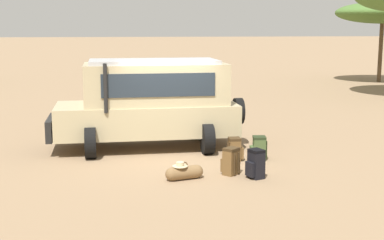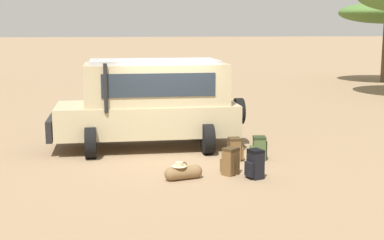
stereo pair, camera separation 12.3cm
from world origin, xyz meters
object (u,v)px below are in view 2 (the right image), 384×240
object	(u,v)px
safari_vehicle	(151,102)
backpack_cluster_center	(235,149)
backpack_beside_front_wheel	(259,149)
backpack_near_rear_wheel	(230,162)
duffel_bag_low_black_case	(183,172)
backpack_outermost	(255,164)

from	to	relation	value
safari_vehicle	backpack_cluster_center	world-z (taller)	safari_vehicle
safari_vehicle	backpack_beside_front_wheel	size ratio (longest dim) A/B	8.91
backpack_cluster_center	backpack_near_rear_wheel	xyz separation A→B (m)	(-0.38, -1.25, 0.02)
safari_vehicle	duffel_bag_low_black_case	xyz separation A→B (m)	(0.51, -3.23, -1.14)
safari_vehicle	backpack_near_rear_wheel	xyz separation A→B (m)	(1.61, -2.99, -0.99)
backpack_beside_front_wheel	backpack_cluster_center	distance (m)	0.61
safari_vehicle	backpack_outermost	world-z (taller)	safari_vehicle
backpack_cluster_center	backpack_outermost	xyz separation A→B (m)	(0.10, -1.62, 0.03)
backpack_outermost	backpack_cluster_center	bearing A→B (deg)	93.58
backpack_near_rear_wheel	backpack_beside_front_wheel	bearing A→B (deg)	51.26
backpack_cluster_center	backpack_beside_front_wheel	bearing A→B (deg)	-1.98
backpack_near_rear_wheel	safari_vehicle	bearing A→B (deg)	118.25
backpack_near_rear_wheel	backpack_outermost	distance (m)	0.61
safari_vehicle	duffel_bag_low_black_case	world-z (taller)	safari_vehicle
duffel_bag_low_black_case	backpack_near_rear_wheel	bearing A→B (deg)	12.17
safari_vehicle	backpack_near_rear_wheel	world-z (taller)	safari_vehicle
backpack_cluster_center	backpack_outermost	size ratio (longest dim) A/B	0.89
safari_vehicle	backpack_outermost	bearing A→B (deg)	-58.11
safari_vehicle	backpack_cluster_center	bearing A→B (deg)	-41.12
backpack_cluster_center	backpack_near_rear_wheel	distance (m)	1.31
backpack_cluster_center	duffel_bag_low_black_case	bearing A→B (deg)	-134.80
backpack_near_rear_wheel	duffel_bag_low_black_case	bearing A→B (deg)	-167.83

